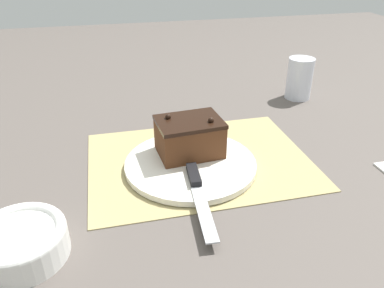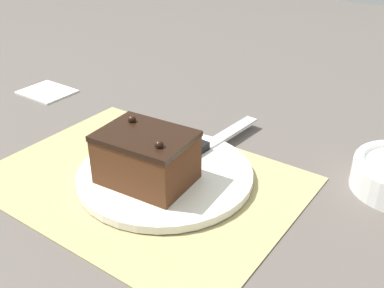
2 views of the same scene
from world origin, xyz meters
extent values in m
plane|color=#544C47|center=(0.00, 0.00, 0.00)|extent=(3.00, 3.00, 0.00)
cube|color=tan|center=(0.00, 0.00, 0.00)|extent=(0.46, 0.34, 0.00)
cylinder|color=white|center=(-0.02, -0.02, 0.01)|extent=(0.27, 0.27, 0.01)
cube|color=#512D19|center=(-0.02, 0.01, 0.05)|extent=(0.14, 0.11, 0.07)
cube|color=black|center=(-0.02, 0.01, 0.09)|extent=(0.14, 0.11, 0.01)
sphere|color=black|center=(-0.06, 0.03, 0.10)|extent=(0.01, 0.01, 0.01)
sphere|color=black|center=(0.02, -0.01, 0.10)|extent=(0.01, 0.01, 0.01)
cube|color=black|center=(-0.03, -0.08, 0.02)|extent=(0.02, 0.07, 0.01)
cube|color=#B7BABF|center=(-0.04, -0.19, 0.02)|extent=(0.03, 0.14, 0.00)
cube|color=white|center=(0.40, -0.14, 0.00)|extent=(0.11, 0.09, 0.01)
camera|label=1|loc=(-0.17, -0.66, 0.42)|focal=35.00mm
camera|label=2|loc=(-0.39, 0.42, 0.38)|focal=42.00mm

